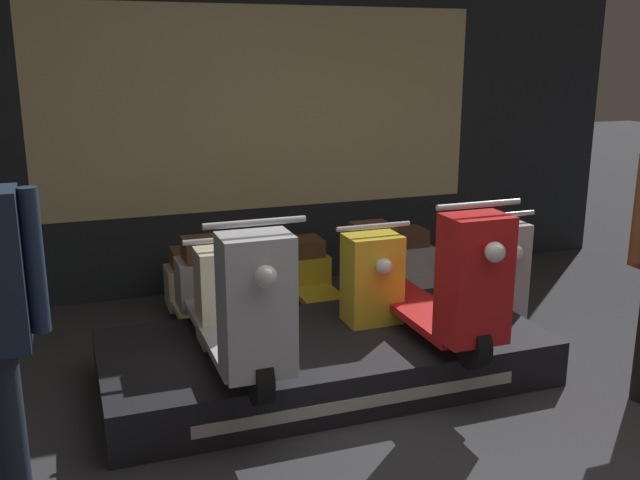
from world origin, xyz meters
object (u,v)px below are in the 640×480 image
Objects in this scene: scooter_display_right at (422,277)px; scooter_backrow_2 at (454,273)px; scooter_backrow_1 at (339,286)px; scooter_backrow_0 at (209,301)px; scooter_display_left at (230,300)px.

scooter_backrow_2 is (0.73, 0.83, -0.29)m from scooter_display_right.
scooter_backrow_1 is (-0.24, 0.83, -0.29)m from scooter_display_right.
scooter_backrow_2 is at bearing 0.00° from scooter_backrow_1.
scooter_backrow_0 is at bearing 180.00° from scooter_backrow_1.
scooter_backrow_1 is at bearing 106.18° from scooter_display_right.
scooter_backrow_2 is at bearing 48.74° from scooter_display_right.
scooter_backrow_0 is (0.03, 0.83, -0.29)m from scooter_display_left.
scooter_display_left is 1.00× the size of scooter_display_right.
scooter_backrow_0 is 0.97m from scooter_backrow_1.
scooter_backrow_0 is at bearing 180.00° from scooter_backrow_2.
scooter_backrow_0 is 1.00× the size of scooter_backrow_2.
scooter_display_left is 1.00× the size of scooter_backrow_0.
scooter_display_left is 1.24m from scooter_display_right.
scooter_display_left is at bearing -92.13° from scooter_backrow_0.
scooter_display_right is at bearing -34.45° from scooter_backrow_0.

